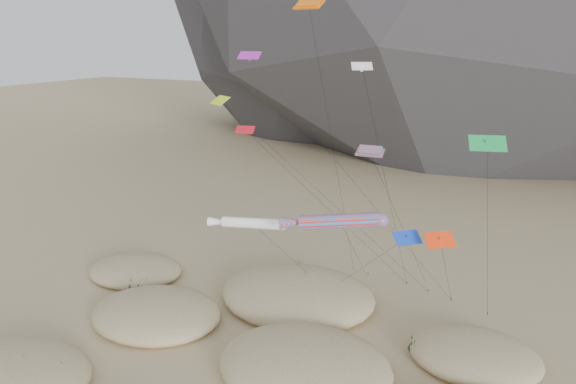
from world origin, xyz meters
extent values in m
ellipsoid|color=#CCB789|center=(-17.80, -7.33, 0.63)|extent=(13.45, 11.43, 2.82)
ellipsoid|color=#CCB789|center=(-14.00, 6.20, 0.69)|extent=(13.20, 11.22, 3.05)
ellipsoid|color=#CCB789|center=(2.98, 3.98, 0.89)|extent=(14.61, 12.42, 3.96)
ellipsoid|color=#CCB789|center=(-3.02, 15.56, 0.86)|extent=(16.42, 13.96, 3.83)
ellipsoid|color=#CCB789|center=(15.25, 12.26, 0.60)|extent=(11.24, 9.55, 2.65)
ellipsoid|color=#CCB789|center=(-23.13, 13.90, 0.51)|extent=(11.24, 9.56, 2.24)
ellipsoid|color=black|center=(-18.79, -5.54, 0.90)|extent=(2.84, 2.43, 0.85)
ellipsoid|color=black|center=(-15.47, -5.35, 0.80)|extent=(2.09, 1.79, 0.63)
ellipsoid|color=black|center=(-12.96, 5.00, 0.80)|extent=(3.28, 2.80, 0.98)
ellipsoid|color=black|center=(-9.87, 6.46, 0.70)|extent=(1.88, 1.61, 0.56)
ellipsoid|color=black|center=(2.88, 4.54, 1.10)|extent=(3.05, 2.61, 0.92)
ellipsoid|color=black|center=(5.36, 6.22, 1.00)|extent=(2.49, 2.13, 0.75)
ellipsoid|color=black|center=(-0.25, 2.69, 0.90)|extent=(2.89, 2.48, 0.87)
ellipsoid|color=black|center=(-1.90, 15.51, 1.00)|extent=(2.87, 2.45, 0.86)
ellipsoid|color=black|center=(-0.94, 12.54, 0.90)|extent=(2.80, 2.39, 0.84)
ellipsoid|color=black|center=(14.65, 14.03, 0.70)|extent=(2.60, 2.23, 0.78)
ellipsoid|color=black|center=(10.86, 11.11, 0.60)|extent=(2.18, 1.87, 0.65)
ellipsoid|color=black|center=(-20.60, 10.92, 0.50)|extent=(2.59, 2.21, 0.78)
ellipsoid|color=black|center=(-20.43, 10.61, 0.40)|extent=(2.01, 1.72, 0.60)
cylinder|color=#3F2D1E|center=(-1.16, 19.84, 0.15)|extent=(0.08, 0.08, 0.30)
cylinder|color=#3F2D1E|center=(1.49, 25.48, 0.15)|extent=(0.08, 0.08, 0.30)
cylinder|color=#3F2D1E|center=(6.18, 25.10, 0.15)|extent=(0.08, 0.08, 0.30)
cylinder|color=#3F2D1E|center=(8.82, 24.14, 0.15)|extent=(0.08, 0.08, 0.30)
cylinder|color=#3F2D1E|center=(11.48, 23.05, 0.15)|extent=(0.08, 0.08, 0.30)
cylinder|color=#3F2D1E|center=(-7.22, 25.17, 0.15)|extent=(0.08, 0.08, 0.30)
cylinder|color=#3F2D1E|center=(15.28, 21.52, 0.15)|extent=(0.08, 0.08, 0.30)
cylinder|color=#3F2D1E|center=(-6.26, 21.33, 0.15)|extent=(0.08, 0.08, 0.30)
cylinder|color=red|center=(4.73, 6.57, 12.95)|extent=(6.58, 2.92, 1.84)
sphere|color=red|center=(7.82, 7.46, 13.20)|extent=(1.24, 1.24, 1.24)
cone|color=red|center=(1.34, 5.60, 12.63)|extent=(2.85, 1.75, 1.32)
cylinder|color=black|center=(2.85, 16.32, 6.47)|extent=(3.79, 19.51, 12.97)
cylinder|color=white|center=(-3.34, 6.83, 11.49)|extent=(5.71, 1.37, 1.29)
sphere|color=white|center=(-0.55, 7.07, 11.72)|extent=(0.94, 0.94, 0.94)
cone|color=white|center=(-6.41, 6.57, 11.21)|extent=(2.35, 1.00, 0.96)
cylinder|color=black|center=(-2.90, 13.74, 5.75)|extent=(0.90, 13.85, 11.51)
cube|color=orange|center=(-2.76, 17.18, 29.78)|extent=(3.14, 1.78, 0.86)
cube|color=orange|center=(-2.76, 17.18, 30.01)|extent=(2.65, 1.43, 0.84)
cylinder|color=black|center=(-1.65, 21.74, 14.89)|extent=(2.26, 9.13, 29.79)
cube|color=red|center=(6.40, 8.47, 18.29)|extent=(2.19, 0.98, 0.61)
cube|color=red|center=(6.40, 8.47, 18.49)|extent=(1.86, 0.78, 0.60)
cylinder|color=black|center=(7.18, 17.53, 9.15)|extent=(1.60, 18.14, 18.31)
cube|color=#173AC5|center=(9.92, 7.64, 12.04)|extent=(2.30, 2.24, 0.82)
cube|color=#173AC5|center=(9.92, 7.64, 11.89)|extent=(0.36, 0.36, 0.73)
cylinder|color=black|center=(4.38, 13.74, 6.04)|extent=(11.10, 12.23, 12.01)
cube|color=green|center=(14.84, 10.37, 19.37)|extent=(2.97, 2.07, 1.00)
cube|color=green|center=(14.84, 10.37, 19.22)|extent=(0.39, 0.36, 0.92)
cylinder|color=black|center=(15.06, 15.95, 9.71)|extent=(0.47, 11.17, 19.33)
cube|color=white|center=(4.24, 12.27, 24.63)|extent=(1.95, 1.59, 0.62)
cube|color=white|center=(4.24, 12.27, 24.48)|extent=(0.26, 0.25, 0.60)
cylinder|color=black|center=(5.21, 18.68, 12.34)|extent=(1.97, 12.85, 24.59)
cube|color=#AD1FB9|center=(-5.17, 10.10, 25.41)|extent=(2.09, 1.38, 0.65)
cube|color=#AD1FB9|center=(-5.17, 10.10, 25.26)|extent=(0.26, 0.20, 0.67)
cylinder|color=black|center=(3.16, 16.58, 12.73)|extent=(16.68, 12.98, 25.37)
cube|color=#CDEE19|center=(-8.85, 10.96, 21.30)|extent=(2.37, 2.03, 0.73)
cube|color=#CDEE19|center=(-8.85, 10.96, 21.15)|extent=(0.31, 0.29, 0.72)
cylinder|color=black|center=(-0.01, 17.55, 10.68)|extent=(17.69, 13.20, 21.27)
cube|color=red|center=(-5.44, 9.56, 19.04)|extent=(1.83, 1.26, 0.61)
cube|color=red|center=(-5.44, 9.56, 18.89)|extent=(0.23, 0.21, 0.58)
cylinder|color=black|center=(0.37, 17.33, 9.54)|extent=(11.65, 15.57, 19.01)
cube|color=#F5360C|center=(12.39, 7.73, 12.22)|extent=(2.47, 2.22, 0.94)
cube|color=#F5360C|center=(12.39, 7.73, 12.07)|extent=(0.40, 0.41, 0.76)
cylinder|color=black|center=(11.94, 15.39, 6.14)|extent=(0.94, 15.34, 12.19)
camera|label=1|loc=(19.24, -33.01, 27.23)|focal=35.00mm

